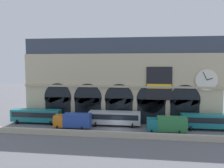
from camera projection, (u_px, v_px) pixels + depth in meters
name	position (u px, v px, depth m)	size (l,w,h in m)	color
ground_plane	(116.00, 130.00, 45.06)	(200.00, 200.00, 0.00)	slate
quay_parapet_wall	(113.00, 135.00, 40.14)	(90.00, 0.70, 1.09)	#B2A891
station_building	(120.00, 81.00, 51.88)	(43.96, 5.91, 19.07)	#BCAD8C
bus_west	(36.00, 115.00, 49.72)	(11.00, 3.25, 3.10)	#19727A
box_truck_midwest	(73.00, 120.00, 45.65)	(7.50, 2.91, 3.12)	orange
bus_center	(115.00, 118.00, 47.64)	(11.00, 3.25, 3.10)	#ADB2B7
box_truck_mideast	(167.00, 124.00, 42.86)	(7.50, 2.91, 3.12)	#19727A
bus_east	(209.00, 121.00, 44.80)	(11.00, 3.25, 3.10)	#19727A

